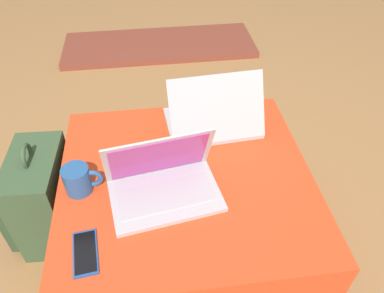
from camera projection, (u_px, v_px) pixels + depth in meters
ground_plane at (187, 239)px, 1.57m from camera, size 14.00×14.00×0.00m
ottoman at (187, 210)px, 1.44m from camera, size 0.88×0.84×0.39m
laptop_near at (163, 182)px, 1.23m from camera, size 0.39×0.28×0.23m
laptop_far at (213, 118)px, 1.48m from camera, size 0.38×0.28×0.25m
cell_phone at (85, 253)px, 1.08m from camera, size 0.09×0.16×0.01m
backpack at (41, 199)px, 1.48m from camera, size 0.25×0.33×0.48m
coffee_mug at (79, 180)px, 1.24m from camera, size 0.13×0.09×0.10m
fireplace_hearth at (159, 45)px, 2.80m from camera, size 1.40×0.50×0.04m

